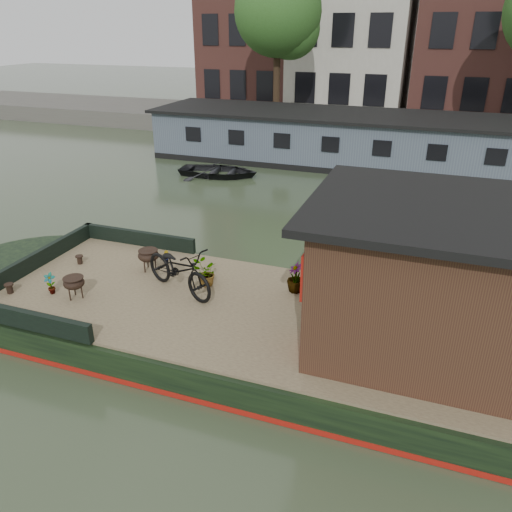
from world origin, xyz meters
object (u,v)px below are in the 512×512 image
(bicycle, at_px, (179,269))
(brazier_front, at_px, (75,288))
(cabin, at_px, (433,277))
(potted_plant_a, at_px, (50,284))
(dinghy, at_px, (219,168))
(brazier_rear, at_px, (149,260))

(bicycle, bearing_deg, brazier_front, 141.03)
(cabin, height_order, brazier_front, cabin)
(potted_plant_a, height_order, brazier_front, same)
(potted_plant_a, distance_m, dinghy, 11.09)
(brazier_front, bearing_deg, dinghy, 99.44)
(dinghy, bearing_deg, cabin, -146.59)
(dinghy, bearing_deg, bicycle, -165.72)
(cabin, distance_m, brazier_rear, 5.87)
(cabin, xyz_separation_m, brazier_rear, (-5.72, 0.81, -0.99))
(bicycle, relative_size, brazier_rear, 3.97)
(brazier_front, bearing_deg, cabin, 6.56)
(cabin, xyz_separation_m, potted_plant_a, (-6.99, -0.76, -1.01))
(cabin, bearing_deg, dinghy, 128.89)
(potted_plant_a, xyz_separation_m, brazier_rear, (1.27, 1.58, 0.01))
(brazier_rear, height_order, dinghy, brazier_rear)
(cabin, relative_size, brazier_rear, 8.51)
(bicycle, bearing_deg, potted_plant_a, 135.64)
(bicycle, bearing_deg, dinghy, 43.28)
(cabin, bearing_deg, brazier_front, -173.44)
(potted_plant_a, bearing_deg, brazier_front, 2.41)
(bicycle, xyz_separation_m, potted_plant_a, (-2.34, -0.95, -0.27))
(cabin, bearing_deg, bicycle, 177.67)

